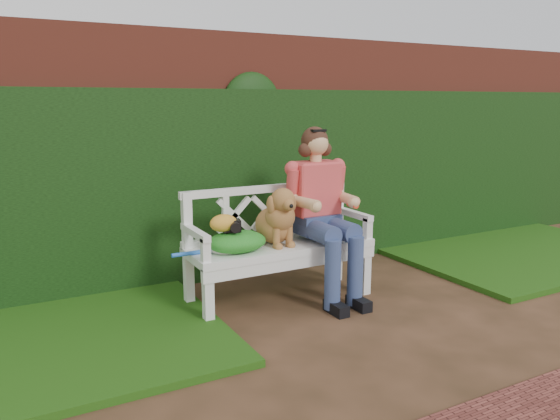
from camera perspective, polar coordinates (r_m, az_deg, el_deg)
name	(u,v)px	position (r m, az deg, el deg)	size (l,w,h in m)	color
ground	(395,327)	(4.10, 11.95, -11.84)	(60.00, 60.00, 0.00)	#312214
brick_wall	(273,153)	(5.38, -0.76, 6.03)	(10.00, 0.30, 2.20)	brown
ivy_hedge	(283,181)	(5.22, 0.37, 3.10)	(10.00, 0.18, 1.70)	#1B4314
grass_left	(21,345)	(4.07, -25.48, -12.59)	(2.60, 2.00, 0.05)	#1C4C10
grass_right	(515,251)	(6.36, 23.38, -3.95)	(2.60, 2.00, 0.05)	#1C4C10
garden_bench	(280,272)	(4.44, 0.00, -6.46)	(1.58, 0.60, 0.48)	white
seated_woman	(318,214)	(4.48, 4.00, -0.46)	(0.58, 0.77, 1.37)	#FF3355
dog	(276,215)	(4.30, -0.42, -0.51)	(0.31, 0.43, 0.47)	#BA682D
tennis_racket	(228,248)	(4.19, -5.41, -3.98)	(0.69, 0.29, 0.03)	silver
green_bag	(237,241)	(4.14, -4.54, -3.25)	(0.46, 0.36, 0.16)	#206616
camera_item	(232,226)	(4.11, -5.09, -1.62)	(0.13, 0.10, 0.09)	black
baseball_glove	(224,223)	(4.09, -5.92, -1.37)	(0.21, 0.16, 0.13)	gold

